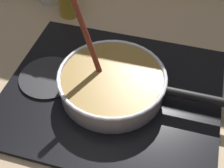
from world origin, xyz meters
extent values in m
cube|color=#9E8466|center=(0.00, 0.00, -0.02)|extent=(2.40, 1.60, 0.04)
cube|color=black|center=(0.10, 0.17, 0.01)|extent=(0.56, 0.48, 0.01)
torus|color=#592D0C|center=(0.10, 0.17, 0.02)|extent=(0.19, 0.19, 0.01)
cylinder|color=#262628|center=(-0.08, 0.17, 0.01)|extent=(0.16, 0.16, 0.01)
cylinder|color=silver|center=(0.10, 0.17, 0.04)|extent=(0.27, 0.27, 0.06)
cylinder|color=olive|center=(0.10, 0.17, 0.05)|extent=(0.25, 0.25, 0.05)
torus|color=silver|center=(0.10, 0.17, 0.07)|extent=(0.28, 0.28, 0.01)
cylinder|color=black|center=(0.32, 0.17, 0.06)|extent=(0.17, 0.02, 0.02)
cylinder|color=#E5CC7A|center=(0.08, 0.09, 0.06)|extent=(0.03, 0.03, 0.01)
cylinder|color=beige|center=(0.10, 0.17, 0.06)|extent=(0.03, 0.03, 0.01)
cylinder|color=beige|center=(0.11, 0.24, 0.06)|extent=(0.03, 0.03, 0.01)
cylinder|color=#EDD88C|center=(0.01, 0.22, 0.06)|extent=(0.03, 0.03, 0.01)
cylinder|color=#EDD88C|center=(0.07, 0.22, 0.06)|extent=(0.03, 0.03, 0.01)
cylinder|color=#EDD88C|center=(0.07, 0.13, 0.06)|extent=(0.03, 0.03, 0.01)
cylinder|color=maroon|center=(0.02, 0.21, 0.16)|extent=(0.12, 0.09, 0.22)
cube|color=brown|center=(0.07, 0.18, 0.06)|extent=(0.05, 0.05, 0.01)
camera|label=1|loc=(0.25, -0.36, 0.64)|focal=51.13mm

